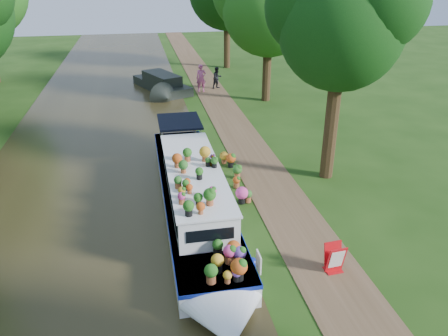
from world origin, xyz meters
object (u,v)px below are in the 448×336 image
pedestrian_pink (201,78)px  second_boat (162,84)px  sandwich_board (335,259)px  pedestrian_dark (217,78)px  plant_boat (195,195)px

pedestrian_pink → second_boat: bearing=171.4°
sandwich_board → pedestrian_dark: size_ratio=0.57×
sandwich_board → pedestrian_dark: 21.95m
plant_boat → pedestrian_pink: (2.75, 17.25, 0.15)m
pedestrian_dark → plant_boat: bearing=-129.2°
pedestrian_pink → pedestrian_dark: bearing=32.0°
second_boat → pedestrian_pink: bearing=-37.9°
plant_boat → sandwich_board: 5.46m
sandwich_board → pedestrian_pink: (-0.89, 21.30, 0.57)m
plant_boat → pedestrian_pink: 17.47m
pedestrian_pink → plant_boat: bearing=-93.2°
second_boat → pedestrian_pink: pedestrian_pink is taller
sandwich_board → pedestrian_pink: bearing=87.3°
pedestrian_dark → second_boat: bearing=152.5°
pedestrian_pink → pedestrian_dark: pedestrian_pink is taller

